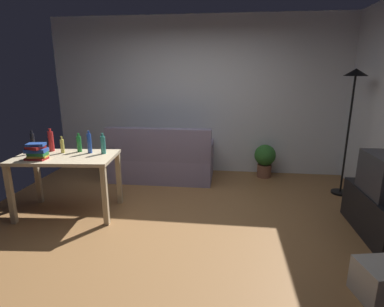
{
  "coord_description": "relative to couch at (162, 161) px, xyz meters",
  "views": [
    {
      "loc": [
        0.56,
        -3.24,
        1.74
      ],
      "look_at": [
        0.1,
        0.5,
        0.75
      ],
      "focal_mm": 28.44,
      "sensor_mm": 36.0,
      "label": 1
    }
  ],
  "objects": [
    {
      "name": "torchiere_lamp",
      "position": [
        2.79,
        -0.32,
        1.1
      ],
      "size": [
        0.32,
        0.32,
        1.81
      ],
      "color": "black",
      "rests_on": "ground_plane"
    },
    {
      "name": "tv_stand",
      "position": [
        2.79,
        -1.55,
        -0.07
      ],
      "size": [
        0.44,
        1.1,
        0.48
      ],
      "rotation": [
        0.0,
        0.0,
        1.57
      ],
      "color": "black",
      "rests_on": "ground_plane"
    },
    {
      "name": "bottle_green",
      "position": [
        -0.82,
        -1.21,
        0.56
      ],
      "size": [
        0.06,
        0.06,
        0.24
      ],
      "color": "#1E722D",
      "rests_on": "desk"
    },
    {
      "name": "wall_rear",
      "position": [
        0.54,
        0.61,
        1.04
      ],
      "size": [
        5.2,
        0.1,
        2.7
      ],
      "primitive_type": "cube",
      "color": "silver",
      "rests_on": "ground_plane"
    },
    {
      "name": "bottle_red",
      "position": [
        -1.19,
        -1.22,
        0.58
      ],
      "size": [
        0.07,
        0.07,
        0.3
      ],
      "color": "#AD2323",
      "rests_on": "desk"
    },
    {
      "name": "ground_plane",
      "position": [
        0.54,
        -1.59,
        -0.32
      ],
      "size": [
        5.2,
        4.4,
        0.02
      ],
      "primitive_type": "cube",
      "color": "olive"
    },
    {
      "name": "book_stack",
      "position": [
        -1.14,
        -1.62,
        0.55
      ],
      "size": [
        0.25,
        0.19,
        0.2
      ],
      "color": "maroon",
      "rests_on": "desk"
    },
    {
      "name": "bottle_dark",
      "position": [
        -1.35,
        -1.36,
        0.59
      ],
      "size": [
        0.05,
        0.05,
        0.3
      ],
      "color": "black",
      "rests_on": "desk"
    },
    {
      "name": "couch",
      "position": [
        0.0,
        0.0,
        0.0
      ],
      "size": [
        1.67,
        0.84,
        0.92
      ],
      "rotation": [
        0.0,
        0.0,
        3.14
      ],
      "color": "gray",
      "rests_on": "ground_plane"
    },
    {
      "name": "bottle_squat",
      "position": [
        -1.0,
        -1.29,
        0.54
      ],
      "size": [
        0.05,
        0.05,
        0.22
      ],
      "color": "#BCB24C",
      "rests_on": "desk"
    },
    {
      "name": "desk",
      "position": [
        -0.9,
        -1.42,
        0.34
      ],
      "size": [
        1.26,
        0.81,
        0.76
      ],
      "rotation": [
        0.0,
        0.0,
        0.09
      ],
      "color": "#C6B28E",
      "rests_on": "ground_plane"
    },
    {
      "name": "bottle_tall",
      "position": [
        -0.47,
        -1.27,
        0.57
      ],
      "size": [
        0.06,
        0.06,
        0.26
      ],
      "color": "teal",
      "rests_on": "desk"
    },
    {
      "name": "bottle_blue",
      "position": [
        -0.66,
        -1.25,
        0.58
      ],
      "size": [
        0.05,
        0.05,
        0.29
      ],
      "color": "#2347A3",
      "rests_on": "desk"
    },
    {
      "name": "potted_plant",
      "position": [
        1.73,
        0.31,
        0.02
      ],
      "size": [
        0.36,
        0.36,
        0.57
      ],
      "color": "brown",
      "rests_on": "ground_plane"
    }
  ]
}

